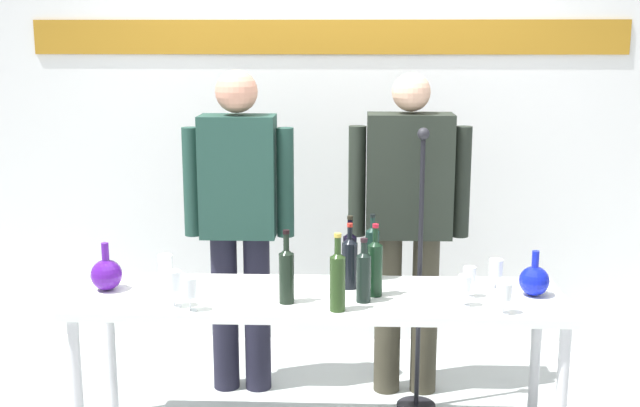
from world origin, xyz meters
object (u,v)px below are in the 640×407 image
object	(u,v)px
wine_glass_right_0	(465,284)
microphone_stand	(418,320)
wine_bottle_3	(350,261)
wine_glass_left_2	(190,288)
display_table	(319,307)
wine_glass_left_0	(165,263)
wine_glass_left_1	(173,281)
wine_glass_right_2	(505,292)
wine_glass_right_3	(469,275)
presenter_right	(408,214)
wine_bottle_5	(286,273)
wine_bottle_4	(338,278)
wine_bottle_0	(372,251)
wine_bottle_6	(364,274)
decanter_blue_right	(534,280)
decanter_blue_left	(106,274)
presenter_left	(239,213)
wine_glass_right_1	(496,268)
wine_bottle_1	(350,255)
wine_bottle_2	(375,266)

from	to	relation	value
wine_glass_right_0	microphone_stand	world-z (taller)	microphone_stand
wine_bottle_3	wine_glass_left_2	bearing A→B (deg)	-153.13
display_table	wine_glass_left_0	world-z (taller)	wine_glass_left_0
display_table	wine_glass_left_1	world-z (taller)	wine_glass_left_1
wine_glass_left_2	wine_glass_right_2	bearing A→B (deg)	0.89
wine_glass_right_0	wine_glass_right_3	world-z (taller)	wine_glass_right_3
display_table	presenter_right	distance (m)	0.80
wine_bottle_5	microphone_stand	xyz separation A→B (m)	(0.62, 0.50, -0.39)
wine_bottle_4	display_table	bearing A→B (deg)	112.40
wine_bottle_0	wine_bottle_6	distance (m)	0.34
wine_bottle_3	wine_glass_left_0	size ratio (longest dim) A/B	2.18
wine_bottle_6	microphone_stand	distance (m)	0.67
decanter_blue_right	wine_bottle_0	distance (m)	0.76
wine_glass_right_3	wine_glass_left_0	bearing A→B (deg)	174.33
display_table	decanter_blue_left	bearing A→B (deg)	178.61
display_table	wine_glass_left_2	size ratio (longest dim) A/B	15.10
presenter_left	wine_bottle_0	world-z (taller)	presenter_left
wine_glass_right_2	wine_glass_right_3	size ratio (longest dim) A/B	0.96
presenter_left	wine_glass_right_1	world-z (taller)	presenter_left
wine_bottle_0	wine_glass_left_1	world-z (taller)	wine_bottle_0
decanter_blue_left	wine_bottle_1	distance (m)	1.13
wine_bottle_3	wine_glass_left_2	distance (m)	0.76
wine_bottle_1	wine_bottle_5	bearing A→B (deg)	-131.19
wine_bottle_4	wine_bottle_1	bearing A→B (deg)	82.95
wine_bottle_5	wine_glass_right_0	xyz separation A→B (m)	(0.77, -0.01, -0.04)
display_table	wine_bottle_6	distance (m)	0.29
display_table	wine_glass_right_2	bearing A→B (deg)	-15.88
wine_bottle_2	wine_bottle_1	bearing A→B (deg)	119.69
wine_glass_right_3	wine_glass_left_1	bearing A→B (deg)	-172.00
wine_bottle_6	wine_glass_left_2	distance (m)	0.76
decanter_blue_right	wine_glass_right_3	distance (m)	0.30
presenter_left	wine_bottle_0	size ratio (longest dim) A/B	5.35
wine_bottle_4	wine_glass_right_0	world-z (taller)	wine_bottle_4
wine_glass_right_1	wine_bottle_1	bearing A→B (deg)	173.92
wine_glass_right_0	wine_glass_right_1	xyz separation A→B (m)	(0.18, 0.25, -0.00)
decanter_blue_left	wine_bottle_1	xyz separation A→B (m)	(1.12, 0.17, 0.06)
presenter_right	wine_bottle_6	xyz separation A→B (m)	(-0.24, -0.69, -0.12)
wine_bottle_2	wine_glass_left_0	distance (m)	0.99
wine_bottle_1	wine_glass_right_0	xyz separation A→B (m)	(0.50, -0.33, -0.03)
display_table	wine_glass_left_1	distance (m)	0.67
wine_glass_right_0	wine_glass_right_2	bearing A→B (deg)	-30.65
display_table	wine_bottle_3	distance (m)	0.26
wine_glass_right_0	wine_glass_right_3	distance (m)	0.13
wine_bottle_0	wine_glass_left_0	bearing A→B (deg)	-173.37
presenter_right	wine_bottle_3	world-z (taller)	presenter_right
wine_bottle_0	wine_bottle_3	size ratio (longest dim) A/B	1.04
wine_bottle_1	display_table	bearing A→B (deg)	-126.16
wine_glass_left_0	wine_glass_right_0	xyz separation A→B (m)	(1.37, -0.26, 0.00)
wine_glass_right_0	wine_glass_left_0	bearing A→B (deg)	169.19
wine_bottle_2	wine_glass_right_1	size ratio (longest dim) A/B	2.39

